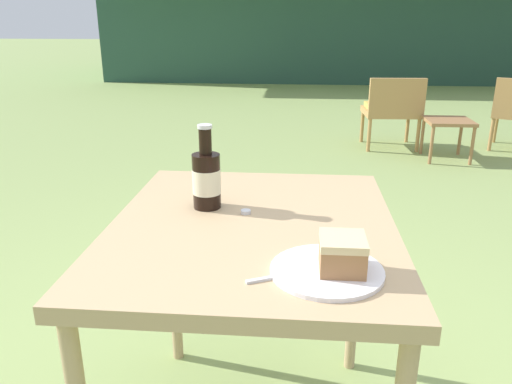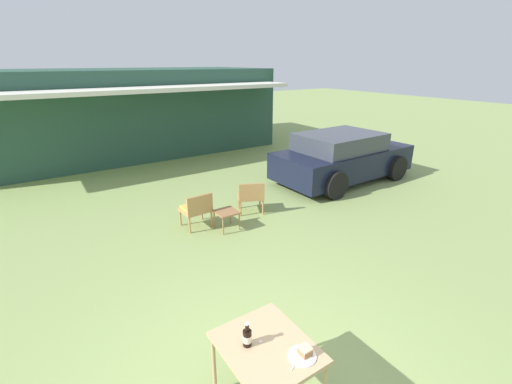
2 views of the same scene
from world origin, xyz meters
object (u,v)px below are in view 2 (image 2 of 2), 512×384
(wicker_chair_cushioned, at_px, (196,208))
(wicker_chair_plain, at_px, (251,195))
(parked_car, at_px, (342,157))
(cake_on_plate, at_px, (304,353))
(garden_side_table, at_px, (227,214))
(patio_table, at_px, (267,352))
(cola_bottle_near, at_px, (247,337))

(wicker_chair_cushioned, height_order, wicker_chair_plain, same)
(parked_car, relative_size, cake_on_plate, 16.43)
(wicker_chair_cushioned, relative_size, garden_side_table, 1.75)
(wicker_chair_plain, height_order, cake_on_plate, cake_on_plate)
(patio_table, bearing_deg, parked_car, 37.97)
(parked_car, xyz_separation_m, wicker_chair_cushioned, (-4.54, -0.48, -0.24))
(patio_table, xyz_separation_m, cake_on_plate, (0.20, -0.26, 0.10))
(wicker_chair_cushioned, height_order, garden_side_table, wicker_chair_cushioned)
(patio_table, distance_m, cola_bottle_near, 0.24)
(parked_car, xyz_separation_m, wicker_chair_plain, (-3.28, -0.49, -0.24))
(parked_car, height_order, garden_side_table, parked_car)
(wicker_chair_plain, xyz_separation_m, garden_side_table, (-0.81, -0.38, -0.09))
(parked_car, distance_m, cola_bottle_near, 7.14)
(wicker_chair_cushioned, height_order, patio_table, patio_table)
(parked_car, height_order, patio_table, parked_car)
(wicker_chair_plain, height_order, garden_side_table, wicker_chair_plain)
(patio_table, bearing_deg, garden_side_table, 66.70)
(cake_on_plate, height_order, cola_bottle_near, cola_bottle_near)
(wicker_chair_plain, bearing_deg, garden_side_table, 50.30)
(wicker_chair_plain, relative_size, cake_on_plate, 2.98)
(parked_car, bearing_deg, wicker_chair_cushioned, -175.54)
(wicker_chair_cushioned, distance_m, wicker_chair_plain, 1.26)
(patio_table, bearing_deg, wicker_chair_cushioned, 74.87)
(cake_on_plate, bearing_deg, garden_side_table, 70.83)
(wicker_chair_plain, xyz_separation_m, patio_table, (-2.31, -3.86, 0.27))
(wicker_chair_cushioned, xyz_separation_m, wicker_chair_plain, (1.26, -0.01, -0.00))
(parked_car, bearing_deg, wicker_chair_plain, -173.01)
(wicker_chair_plain, height_order, patio_table, patio_table)
(parked_car, xyz_separation_m, patio_table, (-5.59, -4.36, 0.03))
(garden_side_table, height_order, cola_bottle_near, cola_bottle_near)
(garden_side_table, height_order, cake_on_plate, cake_on_plate)
(parked_car, relative_size, wicker_chair_plain, 5.51)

